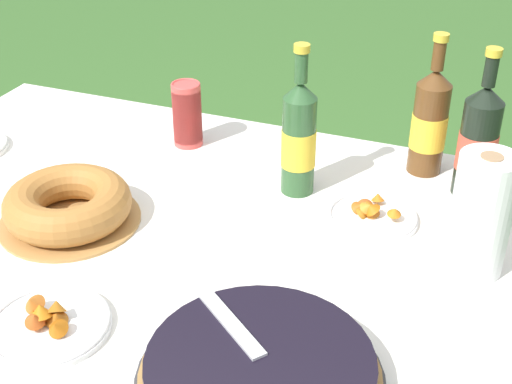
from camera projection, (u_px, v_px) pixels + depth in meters
garden_table at (144, 274)px, 1.44m from camera, size 1.48×1.24×0.72m
tablecloth at (142, 254)px, 1.41m from camera, size 1.49×1.25×0.10m
berry_tart at (260, 373)px, 1.08m from camera, size 0.38×0.38×0.06m
serving_knife at (271, 368)px, 1.04m from camera, size 0.31×0.25×0.01m
bundt_cake at (68, 205)px, 1.47m from camera, size 0.29×0.29×0.08m
cup_stack at (187, 114)px, 1.75m from camera, size 0.07×0.07×0.16m
cider_bottle_green at (299, 138)px, 1.53m from camera, size 0.08×0.08×0.34m
cider_bottle_amber at (430, 122)px, 1.62m from camera, size 0.08×0.08×0.33m
juice_bottle_red at (478, 142)px, 1.53m from camera, size 0.08×0.08×0.34m
snack_plate_near at (372, 214)px, 1.49m from camera, size 0.19×0.19×0.05m
snack_plate_left at (48, 323)px, 1.20m from camera, size 0.21×0.21×0.06m
paper_towel_roll at (481, 215)px, 1.29m from camera, size 0.11×0.11×0.24m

